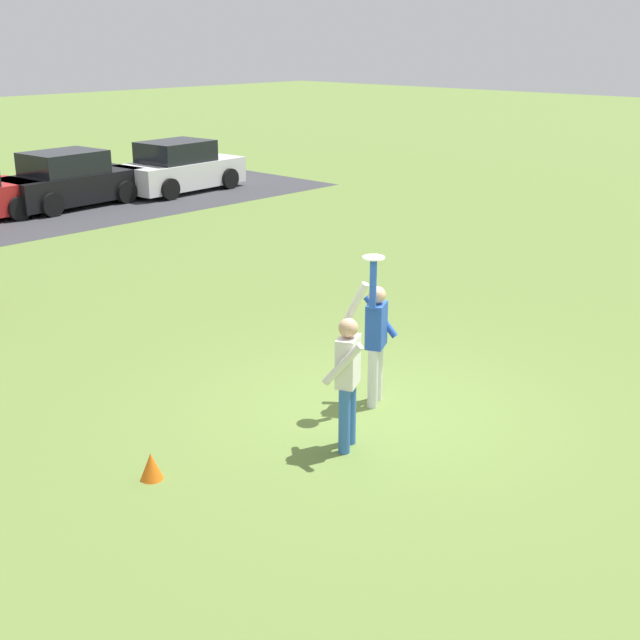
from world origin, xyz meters
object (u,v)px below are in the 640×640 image
(person_catcher, at_px, (376,335))
(frisbee_disc, at_px, (374,258))
(person_defender, at_px, (348,372))
(parked_car_white, at_px, (179,168))
(field_cone_orange, at_px, (151,466))
(parked_car_black, at_px, (69,181))

(person_catcher, xyz_separation_m, frisbee_disc, (-0.20, -0.10, 1.11))
(person_defender, height_order, frisbee_disc, frisbee_disc)
(person_catcher, xyz_separation_m, person_defender, (-1.23, -0.59, -0.00))
(person_defender, height_order, parked_car_white, person_defender)
(frisbee_disc, height_order, field_cone_orange, frisbee_disc)
(person_catcher, bearing_deg, person_defender, -0.00)
(person_catcher, bearing_deg, parked_car_black, -132.40)
(field_cone_orange, bearing_deg, person_catcher, -8.80)
(frisbee_disc, distance_m, parked_car_black, 16.26)
(frisbee_disc, distance_m, parked_car_white, 17.42)
(person_catcher, distance_m, field_cone_orange, 3.45)
(person_catcher, distance_m, parked_car_black, 16.05)
(parked_car_black, xyz_separation_m, field_cone_orange, (-7.99, -14.84, -0.57))
(person_defender, xyz_separation_m, parked_car_black, (5.91, 15.94, -0.25))
(parked_car_white, xyz_separation_m, field_cone_orange, (-11.71, -14.48, -0.57))
(frisbee_disc, relative_size, parked_car_white, 0.07)
(person_catcher, relative_size, parked_car_white, 0.49)
(person_catcher, distance_m, parked_car_white, 17.18)
(parked_car_black, bearing_deg, person_catcher, -111.04)
(frisbee_disc, height_order, parked_car_white, frisbee_disc)
(person_catcher, height_order, field_cone_orange, person_catcher)
(parked_car_black, relative_size, field_cone_orange, 13.18)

